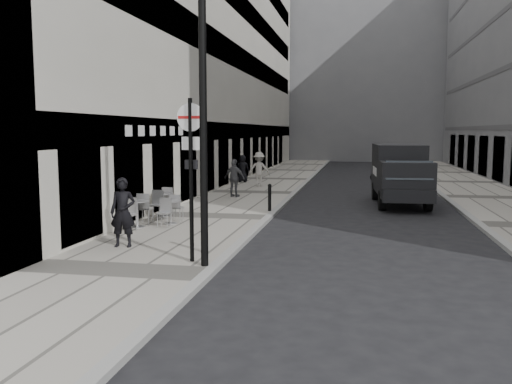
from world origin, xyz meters
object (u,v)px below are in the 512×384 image
lamppost (203,101)px  panel_van (400,171)px  sign_post (191,158)px  walking_man (123,212)px  cyclist (385,170)px

lamppost → panel_van: 13.31m
sign_post → panel_van: 13.00m
walking_man → lamppost: size_ratio=0.28×
lamppost → panel_van: lamppost is taller
panel_van → lamppost: bearing=-115.4°
lamppost → panel_van: bearing=67.6°
sign_post → walking_man: bearing=159.3°
lamppost → cyclist: lamppost is taller
panel_van → cyclist: (-0.16, 10.33, -0.68)m
walking_man → sign_post: bearing=-36.0°
walking_man → cyclist: (7.45, 20.92, -0.27)m
sign_post → lamppost: 1.35m
walking_man → lamppost: bearing=-38.1°
cyclist → lamppost: bearing=-108.5°
walking_man → sign_post: size_ratio=0.48×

